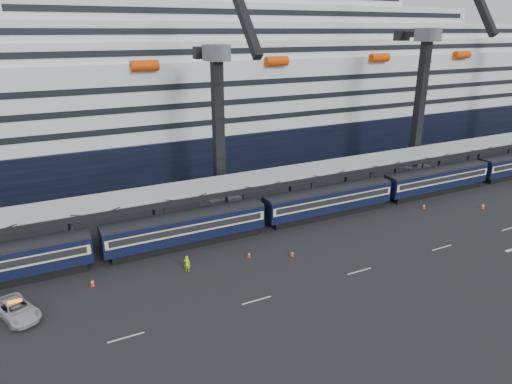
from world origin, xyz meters
The scene contains 14 objects.
ground centered at (0.00, 0.00, 0.00)m, with size 260.00×260.00×0.00m, color black.
lane_markings centered at (8.15, -5.23, 0.01)m, with size 111.00×4.27×0.02m.
train centered at (-4.65, 10.00, 2.20)m, with size 133.05×3.00×4.05m.
canopy centered at (0.00, 14.00, 5.25)m, with size 130.00×6.25×5.53m.
cruise_ship centered at (-1.08, 45.99, 12.34)m, with size 214.09×28.84×34.00m.
crane_dark_near centered at (-20.00, 18.59, 11.93)m, with size 4.50×17.75×35.08m.
crane_dark_mid centered at (15.00, 17.59, 13.36)m, with size 4.50×18.24×39.64m.
pickup_truck centered at (-45.85, 3.17, 0.75)m, with size 2.50×5.43×1.51m, color #A8A9AF.
worker centered at (-29.96, 4.14, 0.88)m, with size 0.64×0.42×1.76m, color #C5FA0D.
traffic_cone_a centered at (-39.22, 5.57, 0.40)m, with size 0.40×0.40×0.80m.
traffic_cone_b centered at (-22.86, 4.02, 0.34)m, with size 0.34×0.34×0.68m.
traffic_cone_c centered at (-18.48, 2.06, 0.33)m, with size 0.34×0.34×0.67m.
traffic_cone_d centered at (5.51, 5.99, 0.36)m, with size 0.36×0.36×0.72m.
traffic_cone_e centered at (12.85, 2.17, 0.43)m, with size 0.44×0.44×0.87m.
Camera 1 is at (-42.58, -36.53, 23.73)m, focal length 32.00 mm.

